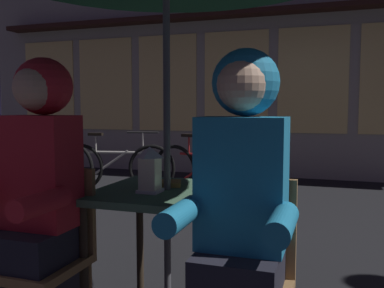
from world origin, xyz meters
name	(u,v)px	position (x,y,z in m)	size (l,w,h in m)	color
cafe_table	(167,209)	(0.00, 0.00, 0.64)	(0.72, 0.72, 0.74)	#42664C
lantern	(150,168)	(-0.05, -0.10, 0.86)	(0.11, 0.11, 0.23)	white
chair_left	(46,249)	(-0.48, -0.37, 0.49)	(0.40, 0.40, 0.87)	olive
chair_right	(243,274)	(0.48, -0.37, 0.49)	(0.40, 0.40, 0.87)	olive
person_left_hooded	(36,177)	(-0.48, -0.43, 0.85)	(0.45, 0.56, 1.40)	black
person_right_hooded	(241,190)	(0.48, -0.43, 0.85)	(0.45, 0.56, 1.40)	black
bicycle_nearest	(51,164)	(-3.10, 3.13, 0.35)	(1.65, 0.41, 0.84)	black
bicycle_second	(116,166)	(-2.06, 3.18, 0.35)	(1.65, 0.40, 0.84)	black
bicycle_third	(208,170)	(-0.74, 3.25, 0.35)	(1.66, 0.35, 0.84)	black
book	(162,183)	(-0.07, 0.09, 0.75)	(0.20, 0.14, 0.02)	olive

